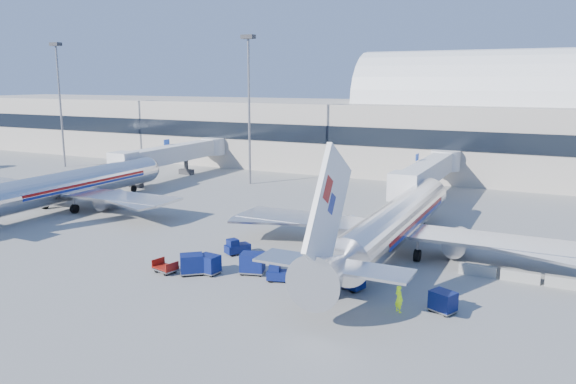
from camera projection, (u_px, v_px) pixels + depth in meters
The scene contains 21 objects.
ground at pixel (275, 253), 52.74m from camera, with size 260.00×260.00×0.00m, color gray.
terminal at pixel (347, 125), 106.39m from camera, with size 170.00×28.15×21.00m.
airliner_main at pixel (393, 224), 51.80m from camera, with size 32.00×37.26×12.07m.
airliner_mid at pixel (64, 187), 70.00m from camera, with size 32.00×37.26×12.07m.
jetbridge_near at pixel (430, 171), 75.78m from camera, with size 4.40×27.50×6.25m.
jetbridge_mid at pixel (178, 153), 93.98m from camera, with size 4.40×27.50×6.25m.
mast_far_west at pixel (59, 87), 102.23m from camera, with size 2.00×1.20×22.60m.
mast_west at pixel (249, 88), 84.90m from camera, with size 2.00×1.20×22.60m.
barrier_near at pixel (478, 270), 46.61m from camera, with size 3.00×0.55×0.90m, color #9E9E96.
barrier_mid at pixel (520, 276), 45.18m from camera, with size 3.00×0.55×0.90m, color #9E9E96.
barrier_far at pixel (566, 283), 43.75m from camera, with size 3.00×0.55×0.90m, color #9E9E96.
tug_lead at pixel (279, 274), 45.26m from camera, with size 2.37×1.64×1.41m.
tug_right at pixel (347, 279), 43.76m from camera, with size 2.81×2.01×1.65m.
tug_left at pixel (237, 247), 52.33m from camera, with size 2.16×2.55×1.49m.
cart_train_a at pixel (253, 263), 46.93m from camera, with size 2.38×2.05×1.79m.
cart_train_b at pixel (209, 264), 46.95m from camera, with size 2.00×1.62×1.62m.
cart_train_c at pixel (192, 264), 46.81m from camera, with size 2.46×2.40×1.73m.
cart_solo_near at pixel (320, 285), 41.86m from camera, with size 2.50×2.21×1.84m.
cart_solo_far at pixel (443, 301), 39.14m from camera, with size 2.14×1.94×1.54m.
cart_open_red at pixel (166, 268), 47.29m from camera, with size 2.23×1.80×0.52m.
ramp_worker at pixel (399, 299), 39.19m from camera, with size 0.71×0.46×1.94m, color #A9F71A.
Camera 1 is at (23.48, -44.83, 15.99)m, focal length 35.00 mm.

